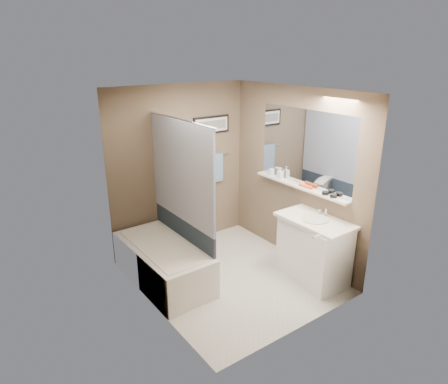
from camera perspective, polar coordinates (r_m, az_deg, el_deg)
ground at (r=5.38m, az=0.96°, el=-12.06°), size 2.50×2.50×0.00m
ceiling at (r=4.60m, az=1.13°, el=14.06°), size 2.20×2.50×0.04m
wall_back at (r=5.84m, az=-6.22°, el=3.34°), size 2.20×0.04×2.40m
wall_front at (r=4.02m, az=11.65°, el=-4.69°), size 2.20×0.04×2.40m
wall_left at (r=4.34m, az=-10.47°, el=-2.72°), size 0.04×2.50×2.40m
wall_right at (r=5.54m, az=10.01°, el=2.26°), size 0.04×2.50×2.40m
tile_surround at (r=4.84m, az=-13.04°, el=-3.09°), size 0.02×1.55×2.00m
curtain_rod at (r=4.84m, az=-6.38°, el=10.28°), size 0.02×1.55×0.02m
curtain_upper at (r=4.99m, az=-6.10°, el=2.90°), size 0.03×1.45×1.28m
curtain_lower at (r=5.28m, az=-5.78°, el=-5.65°), size 0.03×1.45×0.36m
mirror at (r=5.34m, az=11.50°, el=6.18°), size 0.02×1.60×1.00m
shelf at (r=5.45m, az=10.74°, el=0.79°), size 0.12×1.60×0.03m
towel_bar at (r=6.08m, az=-1.68°, el=5.08°), size 0.60×0.02×0.02m
towel at (r=6.12m, az=-1.56°, el=3.41°), size 0.34×0.05×0.44m
art_frame at (r=6.00m, az=-1.82°, el=9.56°), size 0.62×0.02×0.26m
art_mat at (r=5.98m, az=-1.74°, el=9.54°), size 0.56×0.00×0.20m
art_image at (r=5.98m, az=-1.73°, el=9.54°), size 0.50×0.00×0.13m
door at (r=4.48m, az=16.41°, el=-5.27°), size 0.80×0.02×2.00m
door_handle at (r=4.28m, az=13.10°, el=-6.21°), size 0.10×0.02×0.02m
bathtub at (r=5.24m, az=-8.69°, el=-10.05°), size 0.73×1.51×0.50m
tub_rim at (r=5.12m, az=-8.83°, el=-7.62°), size 0.56×1.36×0.02m
toilet at (r=5.76m, az=-4.45°, el=-5.38°), size 0.68×0.88×0.79m
vanity at (r=5.30m, az=12.64°, el=-8.17°), size 0.59×0.95×0.80m
countertop at (r=5.11m, az=12.91°, el=-4.02°), size 0.54×0.96×0.04m
sink_basin at (r=5.09m, az=12.86°, el=-3.76°), size 0.34×0.34×0.01m
faucet_spout at (r=5.22m, az=14.36°, el=-2.80°), size 0.02×0.02×0.10m
faucet_knob at (r=5.28m, az=13.52°, el=-2.68°), size 0.05×0.05×0.05m
candle_bowl_near at (r=5.09m, az=15.34°, el=-0.52°), size 0.09×0.09×0.04m
candle_bowl_far at (r=5.16m, az=14.28°, el=-0.14°), size 0.09×0.09×0.04m
hair_brush_front at (r=5.36m, az=11.59°, el=0.86°), size 0.05×0.22×0.04m
pink_comb at (r=5.53m, az=9.78°, el=1.33°), size 0.04×0.16×0.01m
glass_jar at (r=5.80m, az=6.86°, el=2.83°), size 0.08×0.08×0.10m
soap_bottle at (r=5.67m, az=8.06°, el=2.69°), size 0.07×0.08×0.16m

